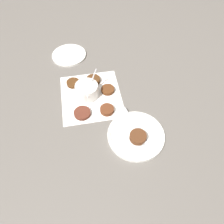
# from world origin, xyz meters

# --- Properties ---
(ground_plane) EXTENTS (4.00, 4.00, 0.00)m
(ground_plane) POSITION_xyz_m (0.00, 0.00, 0.00)
(ground_plane) COLOR #605B56
(napkin) EXTENTS (0.28, 0.26, 0.00)m
(napkin) POSITION_xyz_m (0.02, 0.01, 0.00)
(napkin) COLOR white
(napkin) RESTS_ON ground_plane
(sauce_bowl) EXTENTS (0.10, 0.10, 0.11)m
(sauce_bowl) POSITION_xyz_m (0.01, -0.01, 0.03)
(sauce_bowl) COLOR white
(sauce_bowl) RESTS_ON napkin
(fritter_0) EXTENTS (0.07, 0.07, 0.01)m
(fritter_0) POSITION_xyz_m (0.11, -0.04, 0.01)
(fritter_0) COLOR #58291D
(fritter_0) RESTS_ON napkin
(fritter_1) EXTENTS (0.06, 0.06, 0.02)m
(fritter_1) POSITION_xyz_m (-0.07, -0.06, 0.01)
(fritter_1) COLOR #4D2C14
(fritter_1) RESTS_ON napkin
(fritter_2) EXTENTS (0.06, 0.06, 0.02)m
(fritter_2) POSITION_xyz_m (-0.07, 0.03, 0.01)
(fritter_2) COLOR #4B2C15
(fritter_2) RESTS_ON napkin
(fritter_3) EXTENTS (0.06, 0.06, 0.01)m
(fritter_3) POSITION_xyz_m (0.00, 0.08, 0.01)
(fritter_3) COLOR #562E17
(fritter_3) RESTS_ON napkin
(fritter_4) EXTENTS (0.06, 0.06, 0.02)m
(fritter_4) POSITION_xyz_m (0.11, 0.06, 0.01)
(fritter_4) COLOR #5B2E1A
(fritter_4) RESTS_ON napkin
(serving_plate) EXTENTS (0.21, 0.21, 0.02)m
(serving_plate) POSITION_xyz_m (0.24, 0.15, 0.01)
(serving_plate) COLOR white
(serving_plate) RESTS_ON ground_plane
(fritter_on_plate) EXTENTS (0.06, 0.06, 0.02)m
(fritter_on_plate) POSITION_xyz_m (0.26, 0.15, 0.03)
(fritter_on_plate) COLOR #512D19
(fritter_on_plate) RESTS_ON serving_plate
(fork) EXTENTS (0.18, 0.07, 0.00)m
(fork) POSITION_xyz_m (0.22, 0.16, 0.02)
(fork) COLOR silver
(fork) RESTS_ON serving_plate
(extra_saucer) EXTENTS (0.17, 0.17, 0.01)m
(extra_saucer) POSITION_xyz_m (-0.27, -0.07, 0.01)
(extra_saucer) COLOR white
(extra_saucer) RESTS_ON ground_plane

